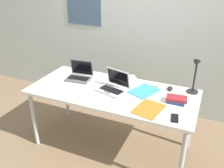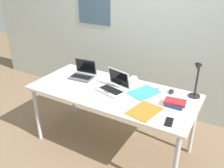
{
  "view_description": "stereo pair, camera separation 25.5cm",
  "coord_description": "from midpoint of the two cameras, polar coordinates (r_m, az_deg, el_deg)",
  "views": [
    {
      "loc": [
        0.92,
        -2.11,
        1.94
      ],
      "look_at": [
        0.0,
        0.0,
        0.82
      ],
      "focal_mm": 38.51,
      "sensor_mm": 36.0,
      "label": 1
    },
    {
      "loc": [
        1.15,
        -1.99,
        1.94
      ],
      "look_at": [
        0.0,
        0.0,
        0.82
      ],
      "focal_mm": 38.51,
      "sensor_mm": 36.0,
      "label": 2
    }
  ],
  "objects": [
    {
      "name": "computer_mouse",
      "position": [
        2.64,
        10.97,
        -1.11
      ],
      "size": [
        0.07,
        0.11,
        0.03
      ],
      "primitive_type": "ellipsoid",
      "rotation": [
        0.0,
        0.0,
        0.2
      ],
      "color": "black",
      "rests_on": "desk"
    },
    {
      "name": "book_stack",
      "position": [
        2.41,
        12.14,
        -3.75
      ],
      "size": [
        0.21,
        0.14,
        0.06
      ],
      "color": "navy",
      "rests_on": "desk"
    },
    {
      "name": "desk",
      "position": [
        2.62,
        -2.8,
        -2.76
      ],
      "size": [
        1.8,
        0.8,
        0.74
      ],
      "color": "silver",
      "rests_on": "ground_plane"
    },
    {
      "name": "coffee_mug",
      "position": [
        2.74,
        2.12,
        1.0
      ],
      "size": [
        0.11,
        0.08,
        0.09
      ],
      "color": "white",
      "rests_on": "desk"
    },
    {
      "name": "laptop_by_keyboard",
      "position": [
        2.58,
        -2.49,
        -0.68
      ],
      "size": [
        0.35,
        0.31,
        0.22
      ],
      "color": "#B7BABC",
      "rests_on": "desk"
    },
    {
      "name": "paper_folder_center",
      "position": [
        2.58,
        4.78,
        -1.71
      ],
      "size": [
        0.33,
        0.37,
        0.01
      ],
      "primitive_type": "cube",
      "rotation": [
        0.0,
        0.0,
        -0.39
      ],
      "color": "#338CC6",
      "rests_on": "desk"
    },
    {
      "name": "ground_plane",
      "position": [
        3.0,
        -2.51,
        -14.28
      ],
      "size": [
        12.0,
        12.0,
        0.0
      ],
      "primitive_type": "plane",
      "color": "#7A6047"
    },
    {
      "name": "cell_phone",
      "position": [
        2.17,
        11.42,
        -8.05
      ],
      "size": [
        0.08,
        0.14,
        0.01
      ],
      "primitive_type": "cube",
      "rotation": [
        0.0,
        0.0,
        0.15
      ],
      "color": "black",
      "rests_on": "desk"
    },
    {
      "name": "paper_folder_front_right",
      "position": [
        2.27,
        5.52,
        -6.0
      ],
      "size": [
        0.29,
        0.35,
        0.01
      ],
      "primitive_type": "cube",
      "rotation": [
        0.0,
        0.0,
        -0.2
      ],
      "color": "orange",
      "rests_on": "desk"
    },
    {
      "name": "wall_back",
      "position": [
        3.38,
        5.47,
        14.92
      ],
      "size": [
        6.0,
        0.13,
        2.6
      ],
      "color": "#B2BCB7",
      "rests_on": "ground_plane"
    },
    {
      "name": "laptop_near_lamp",
      "position": [
        2.9,
        -10.27,
        1.99
      ],
      "size": [
        0.3,
        0.25,
        0.21
      ],
      "color": "#515459",
      "rests_on": "desk"
    },
    {
      "name": "desk_lamp",
      "position": [
        2.54,
        16.36,
        1.65
      ],
      "size": [
        0.12,
        0.18,
        0.4
      ],
      "color": "black",
      "rests_on": "desk"
    }
  ]
}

